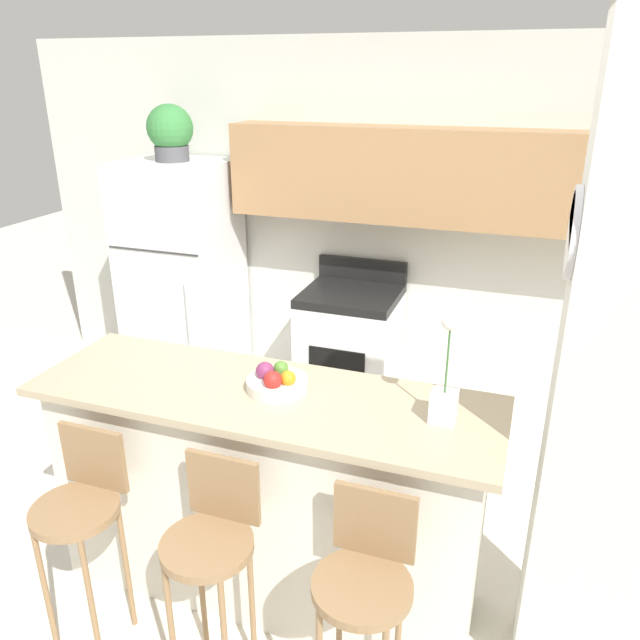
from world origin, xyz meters
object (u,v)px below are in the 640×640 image
at_px(refrigerator, 183,280).
at_px(bar_stool_right, 365,586).
at_px(stove_range, 350,351).
at_px(orchid_vase, 445,388).
at_px(bar_stool_mid, 212,545).
at_px(bar_stool_left, 82,510).
at_px(fruit_bowl, 277,381).
at_px(potted_plant_on_fridge, 170,132).

xyz_separation_m(refrigerator, bar_stool_right, (2.04, -2.21, -0.21)).
height_order(refrigerator, stove_range, refrigerator).
height_order(refrigerator, orchid_vase, refrigerator).
distance_m(bar_stool_mid, orchid_vase, 1.07).
bearing_deg(bar_stool_left, orchid_vase, 20.97).
bearing_deg(orchid_vase, refrigerator, 142.41).
bearing_deg(fruit_bowl, stove_range, 96.33).
distance_m(refrigerator, bar_stool_right, 3.02).
height_order(bar_stool_right, orchid_vase, orchid_vase).
bearing_deg(refrigerator, potted_plant_on_fridge, 118.20).
height_order(stove_range, orchid_vase, orchid_vase).
bearing_deg(fruit_bowl, orchid_vase, -0.94).
relative_size(stove_range, bar_stool_left, 1.09).
relative_size(stove_range, potted_plant_on_fridge, 2.81).
height_order(refrigerator, bar_stool_mid, refrigerator).
bearing_deg(bar_stool_mid, refrigerator, 123.09).
bearing_deg(bar_stool_mid, potted_plant_on_fridge, 123.09).
relative_size(refrigerator, potted_plant_on_fridge, 4.56).
xyz_separation_m(bar_stool_left, potted_plant_on_fridge, (-0.84, 2.21, 1.28)).
xyz_separation_m(bar_stool_right, orchid_vase, (0.16, 0.52, 0.54)).
xyz_separation_m(bar_stool_mid, fruit_bowl, (0.05, 0.53, 0.44)).
distance_m(bar_stool_mid, potted_plant_on_fridge, 2.93).
bearing_deg(bar_stool_left, refrigerator, 110.81).
bearing_deg(bar_stool_left, bar_stool_mid, 0.00).
xyz_separation_m(refrigerator, fruit_bowl, (1.49, -1.68, 0.23)).
bearing_deg(refrigerator, orchid_vase, -37.59).
bearing_deg(bar_stool_right, fruit_bowl, 136.03).
distance_m(bar_stool_left, bar_stool_mid, 0.60).
relative_size(stove_range, orchid_vase, 2.37).
height_order(bar_stool_left, orchid_vase, orchid_vase).
bearing_deg(bar_stool_right, stove_range, 108.18).
height_order(refrigerator, fruit_bowl, refrigerator).
bearing_deg(bar_stool_mid, fruit_bowl, 84.74).
bearing_deg(bar_stool_right, orchid_vase, 73.25).
distance_m(bar_stool_left, fruit_bowl, 0.95).
height_order(bar_stool_left, fruit_bowl, fruit_bowl).
relative_size(orchid_vase, fruit_bowl, 1.72).
xyz_separation_m(stove_range, bar_stool_mid, (0.14, -2.26, 0.20)).
bearing_deg(fruit_bowl, refrigerator, 131.57).
relative_size(bar_stool_left, bar_stool_right, 1.00).
bearing_deg(stove_range, orchid_vase, -62.71).
xyz_separation_m(stove_range, fruit_bowl, (0.19, -1.73, 0.64)).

